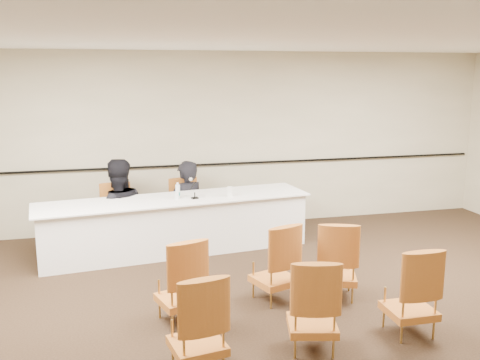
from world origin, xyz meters
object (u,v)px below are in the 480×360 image
aud_chair_back_left (197,322)px  aud_chair_back_mid (313,303)px  panel_table (176,225)px  aud_chair_back_right (410,290)px  panelist_second_chair (118,215)px  aud_chair_front_mid (275,262)px  drinking_glass (177,196)px  aud_chair_front_left (181,280)px  microphone (195,189)px  coffee_cup (230,192)px  panelist_main_chair (187,209)px  aud_chair_front_right (337,259)px  panelist_main (187,215)px  water_bottle (178,190)px  panelist_second (118,218)px

aud_chair_back_left → aud_chair_back_mid: 1.15m
panel_table → aud_chair_back_right: aud_chair_back_right is taller
panelist_second_chair → aud_chair_front_mid: bearing=-62.6°
drinking_glass → aud_chair_front_left: 2.35m
microphone → aud_chair_front_mid: microphone is taller
aud_chair_back_mid → coffee_cup: bearing=105.5°
aud_chair_back_right → panelist_main_chair: bearing=114.9°
aud_chair_back_left → aud_chair_front_left: bearing=81.0°
panel_table → microphone: size_ratio=13.59×
panel_table → aud_chair_front_right: size_ratio=4.26×
panelist_main_chair → aud_chair_front_left: (-0.50, -2.96, 0.00)m
panel_table → panelist_main: size_ratio=2.28×
aud_chair_front_left → aud_chair_back_right: size_ratio=1.00×
aud_chair_back_right → aud_chair_front_mid: bearing=134.5°
microphone → aud_chair_front_mid: size_ratio=0.31×
water_bottle → coffee_cup: size_ratio=1.62×
panelist_main_chair → aud_chair_front_left: same height
aud_chair_back_mid → aud_chair_back_right: (1.09, 0.06, 0.00)m
panel_table → aud_chair_front_mid: bearing=-73.1°
panelist_main_chair → aud_chair_back_left: (-0.50, -3.98, 0.00)m
drinking_glass → aud_chair_front_right: bearing=-52.5°
water_bottle → coffee_cup: water_bottle is taller
panelist_main_chair → microphone: microphone is taller
panelist_main → aud_chair_front_right: (1.38, -2.77, 0.09)m
drinking_glass → aud_chair_back_left: size_ratio=0.11×
panelist_second → aud_chair_front_right: size_ratio=1.94×
aud_chair_front_right → aud_chair_back_mid: size_ratio=1.00×
water_bottle → aud_chair_back_right: 3.77m
panelist_main → panelist_main_chair: 0.09m
panel_table → panelist_second: size_ratio=2.19×
coffee_cup → aud_chair_front_left: size_ratio=0.15×
panelist_second → aud_chair_front_left: size_ratio=1.94×
aud_chair_front_left → aud_chair_back_right: bearing=-36.8°
aud_chair_back_mid → aud_chair_back_right: bearing=17.4°
panelist_main_chair → aud_chair_front_right: 3.10m
panel_table → aud_chair_back_left: aud_chair_back_left is taller
panelist_second_chair → aud_chair_back_mid: size_ratio=1.00×
panelist_main → aud_chair_back_right: 4.18m
panelist_second_chair → microphone: size_ratio=3.19×
panelist_main → panelist_second_chair: panelist_main is taller
panelist_second → drinking_glass: panelist_second is taller
panel_table → coffee_cup: bearing=-11.8°
aud_chair_front_left → aud_chair_back_mid: bearing=-54.4°
panelist_main → aud_chair_front_mid: bearing=80.4°
panelist_second_chair → aud_chair_front_left: bearing=-85.0°
coffee_cup → panelist_second_chair: bearing=161.1°
water_bottle → aud_chair_front_right: bearing=-53.5°
microphone → drinking_glass: bearing=158.1°
panelist_second → coffee_cup: size_ratio=12.69×
aud_chair_front_left → panelist_main: bearing=64.2°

